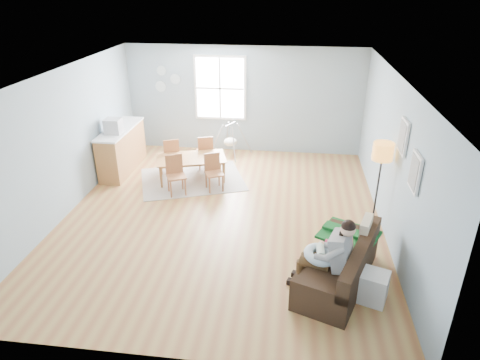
# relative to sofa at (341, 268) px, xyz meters

# --- Properties ---
(room) EXTENTS (8.40, 9.40, 3.90)m
(room) POSITION_rel_sofa_xyz_m (-2.09, 1.79, 2.16)
(room) COLOR #9F6138
(window) EXTENTS (1.32, 0.08, 1.62)m
(window) POSITION_rel_sofa_xyz_m (-2.69, 5.26, 1.38)
(window) COLOR white
(window) RESTS_ON room
(pictures) EXTENTS (0.05, 1.34, 0.74)m
(pictures) POSITION_rel_sofa_xyz_m (0.88, 0.74, 1.58)
(pictures) COLOR white
(pictures) RESTS_ON room
(wall_plates) EXTENTS (0.67, 0.02, 0.66)m
(wall_plates) POSITION_rel_sofa_xyz_m (-4.09, 5.26, 1.56)
(wall_plates) COLOR #9FB9BF
(wall_plates) RESTS_ON room
(sofa) EXTENTS (1.41, 2.02, 0.75)m
(sofa) POSITION_rel_sofa_xyz_m (0.00, 0.00, 0.00)
(sofa) COLOR black
(sofa) RESTS_ON room
(green_throw) EXTENTS (1.09, 1.03, 0.04)m
(green_throw) POSITION_rel_sofa_xyz_m (0.15, 0.60, 0.21)
(green_throw) COLOR #145820
(green_throw) RESTS_ON sofa
(beige_pillow) EXTENTS (0.26, 0.46, 0.45)m
(beige_pillow) POSITION_rel_sofa_xyz_m (0.35, 0.39, 0.42)
(beige_pillow) COLOR #BBAF8F
(beige_pillow) RESTS_ON sofa
(father) EXTENTS (0.95, 0.62, 1.25)m
(father) POSITION_rel_sofa_xyz_m (-0.20, -0.21, 0.39)
(father) COLOR gray
(father) RESTS_ON sofa
(nursing_pillow) EXTENTS (0.60, 0.59, 0.20)m
(nursing_pillow) POSITION_rel_sofa_xyz_m (-0.34, -0.16, 0.32)
(nursing_pillow) COLOR silver
(nursing_pillow) RESTS_ON father
(infant) EXTENTS (0.12, 0.33, 0.12)m
(infant) POSITION_rel_sofa_xyz_m (-0.33, -0.12, 0.39)
(infant) COLOR silver
(infant) RESTS_ON nursing_pillow
(toddler) EXTENTS (0.49, 0.38, 0.72)m
(toddler) POSITION_rel_sofa_xyz_m (-0.00, 0.19, 0.36)
(toddler) COLOR silver
(toddler) RESTS_ON sofa
(floor_lamp) EXTENTS (0.34, 0.34, 1.70)m
(floor_lamp) POSITION_rel_sofa_xyz_m (0.70, 1.58, 1.14)
(floor_lamp) COLOR black
(floor_lamp) RESTS_ON room
(storage_cube) EXTENTS (0.51, 0.48, 0.45)m
(storage_cube) POSITION_rel_sofa_xyz_m (0.40, -0.33, -0.04)
(storage_cube) COLOR white
(storage_cube) RESTS_ON room
(rug) EXTENTS (2.70, 2.38, 0.01)m
(rug) POSITION_rel_sofa_xyz_m (-3.03, 3.29, -0.26)
(rug) COLOR gray
(rug) RESTS_ON room
(dining_table) EXTENTS (1.70, 1.25, 0.54)m
(dining_table) POSITION_rel_sofa_xyz_m (-3.03, 3.29, 0.00)
(dining_table) COLOR olive
(dining_table) RESTS_ON rug
(chair_sw) EXTENTS (0.50, 0.50, 0.84)m
(chair_sw) POSITION_rel_sofa_xyz_m (-3.22, 2.62, 0.20)
(chair_sw) COLOR #9B6335
(chair_sw) RESTS_ON rug
(chair_se) EXTENTS (0.48, 0.48, 0.80)m
(chair_se) POSITION_rel_sofa_xyz_m (-2.46, 2.90, 0.18)
(chair_se) COLOR #9B6335
(chair_se) RESTS_ON rug
(chair_nw) EXTENTS (0.49, 0.49, 0.83)m
(chair_nw) POSITION_rel_sofa_xyz_m (-3.60, 3.67, 0.20)
(chair_nw) COLOR #9B6335
(chair_nw) RESTS_ON rug
(chair_ne) EXTENTS (0.48, 0.48, 0.84)m
(chair_ne) POSITION_rel_sofa_xyz_m (-2.85, 3.95, 0.20)
(chair_ne) COLOR #9B6335
(chair_ne) RESTS_ON rug
(counter) EXTENTS (0.55, 1.85, 1.03)m
(counter) POSITION_rel_sofa_xyz_m (-4.79, 3.66, 0.26)
(counter) COLOR olive
(counter) RESTS_ON room
(monitor) EXTENTS (0.36, 0.34, 0.33)m
(monitor) POSITION_rel_sofa_xyz_m (-4.77, 3.31, 0.93)
(monitor) COLOR #A4A4A9
(monitor) RESTS_ON counter
(baby_swing) EXTENTS (1.09, 1.09, 0.84)m
(baby_swing) POSITION_rel_sofa_xyz_m (-2.38, 4.89, 0.11)
(baby_swing) COLOR #A4A4A9
(baby_swing) RESTS_ON room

